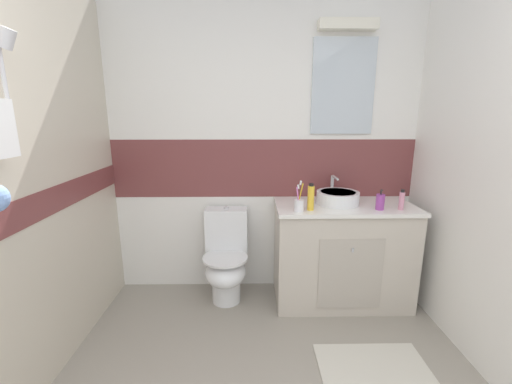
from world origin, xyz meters
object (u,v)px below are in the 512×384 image
at_px(shampoo_bottle_tall, 311,197).
at_px(deodorant_spray_can, 402,200).
at_px(sink_basin, 338,197).
at_px(soap_dispenser, 380,202).
at_px(toilet, 226,259).
at_px(toothbrush_cup, 299,204).

bearing_deg(shampoo_bottle_tall, deodorant_spray_can, -0.35).
relative_size(sink_basin, deodorant_spray_can, 2.44).
distance_m(sink_basin, soap_dispenser, 0.33).
bearing_deg(toilet, deodorant_spray_can, -7.82).
relative_size(sink_basin, toilet, 0.49).
height_order(soap_dispenser, deodorant_spray_can, soap_dispenser).
relative_size(soap_dispenser, shampoo_bottle_tall, 0.78).
bearing_deg(deodorant_spray_can, soap_dispenser, 177.34).
bearing_deg(toilet, shampoo_bottle_tall, -15.30).
relative_size(toothbrush_cup, shampoo_bottle_tall, 1.12).
bearing_deg(soap_dispenser, deodorant_spray_can, -2.66).
bearing_deg(shampoo_bottle_tall, sink_basin, 35.82).
bearing_deg(deodorant_spray_can, sink_basin, 156.86).
bearing_deg(sink_basin, soap_dispenser, -32.87).
height_order(toilet, shampoo_bottle_tall, shampoo_bottle_tall).
bearing_deg(shampoo_bottle_tall, soap_dispenser, 0.34).
bearing_deg(toothbrush_cup, shampoo_bottle_tall, 16.37).
distance_m(sink_basin, deodorant_spray_can, 0.48).
relative_size(toilet, soap_dispenser, 4.92).
bearing_deg(soap_dispenser, sink_basin, 147.13).
distance_m(toothbrush_cup, soap_dispenser, 0.62).
relative_size(toilet, toothbrush_cup, 3.41).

